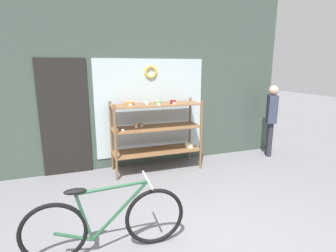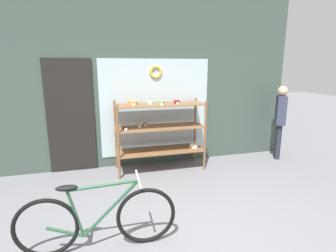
{
  "view_description": "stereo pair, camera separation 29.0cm",
  "coord_description": "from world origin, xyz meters",
  "views": [
    {
      "loc": [
        -1.21,
        -2.17,
        1.95
      ],
      "look_at": [
        0.1,
        1.5,
        1.06
      ],
      "focal_mm": 28.0,
      "sensor_mm": 36.0,
      "label": 1
    },
    {
      "loc": [
        -0.94,
        -2.25,
        1.95
      ],
      "look_at": [
        0.1,
        1.5,
        1.06
      ],
      "focal_mm": 28.0,
      "sensor_mm": 36.0,
      "label": 2
    }
  ],
  "objects": [
    {
      "name": "storefront_facade",
      "position": [
        -0.03,
        2.85,
        1.72
      ],
      "size": [
        6.2,
        0.13,
        3.53
      ],
      "color": "#3D4C42",
      "rests_on": "ground_plane"
    },
    {
      "name": "bicycle",
      "position": [
        -1.0,
        0.36,
        0.36
      ],
      "size": [
        1.7,
        0.46,
        0.79
      ],
      "rotation": [
        0.0,
        0.0,
        -0.05
      ],
      "color": "black",
      "rests_on": "ground_plane"
    },
    {
      "name": "display_case",
      "position": [
        0.2,
        2.43,
        0.83
      ],
      "size": [
        1.66,
        0.57,
        1.35
      ],
      "color": "brown",
      "rests_on": "ground_plane"
    },
    {
      "name": "pedestrian",
      "position": [
        2.79,
        2.35,
        0.91
      ],
      "size": [
        0.32,
        0.37,
        1.56
      ],
      "rotation": [
        0.0,
        0.0,
        1.05
      ],
      "color": "#282833",
      "rests_on": "ground_plane"
    }
  ]
}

